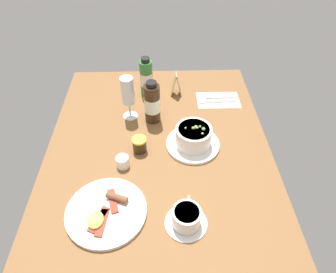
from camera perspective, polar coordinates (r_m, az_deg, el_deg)
The scene contains 11 objects.
ground_plane at distance 112.27cm, azimuth -1.79°, elevation -3.06°, with size 110.00×84.00×3.00cm, color brown.
porridge_bowl at distance 110.19cm, azimuth 4.89°, elevation -0.18°, with size 20.24×20.24×9.29cm.
cutlery_setting at distance 135.56cm, azimuth 9.45°, elevation 7.00°, with size 12.05×19.00×0.90cm.
coffee_cup at distance 90.37cm, azimuth 3.57°, elevation -15.32°, with size 13.49×12.82×6.48cm.
creamer_jug at distance 105.30cm, azimuth -8.74°, elevation -4.85°, with size 5.50×4.53×4.95cm.
wine_glass at distance 118.99cm, azimuth -7.75°, elevation 8.37°, with size 6.22×6.22×18.75cm.
jam_jar at distance 109.31cm, azimuth -5.51°, elevation -1.57°, with size 5.32×5.32×5.82cm.
sauce_bottle_brown at distance 118.41cm, azimuth -3.06°, elevation 6.44°, with size 6.43×6.43×18.48cm.
sauce_bottle_green at distance 134.07cm, azimuth -4.20°, elevation 11.26°, with size 5.78×5.78×18.01cm.
breakfast_plate at distance 95.73cm, azimuth -11.86°, elevation -14.01°, with size 25.03×25.03×3.70cm.
menu_card at distance 135.03cm, azimuth 1.57°, elevation 10.02°, with size 4.61×5.17×10.35cm.
Camera 1 is at (-76.28, -1.10, 80.87)cm, focal length 31.64 mm.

